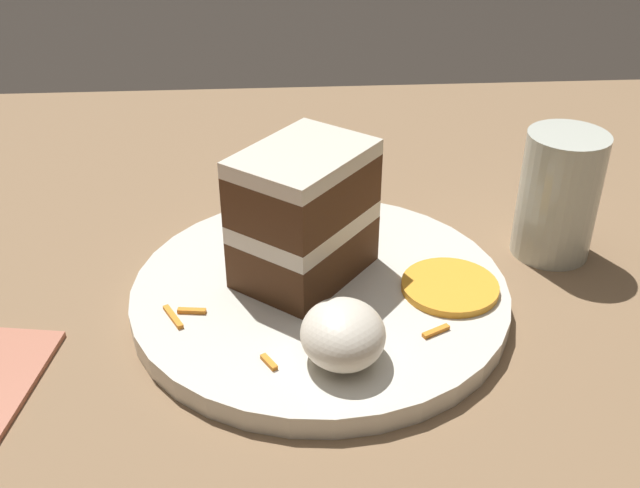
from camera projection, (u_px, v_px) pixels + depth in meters
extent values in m
plane|color=black|center=(310.00, 383.00, 0.53)|extent=(6.00, 6.00, 0.00)
cube|color=#846647|center=(310.00, 364.00, 0.52)|extent=(1.02, 1.04, 0.04)
cylinder|color=silver|center=(320.00, 294.00, 0.54)|extent=(0.27, 0.27, 0.02)
cube|color=#4C2D19|center=(300.00, 251.00, 0.54)|extent=(0.12, 0.11, 0.04)
cube|color=silver|center=(300.00, 221.00, 0.53)|extent=(0.12, 0.11, 0.01)
cube|color=#4C2D19|center=(299.00, 190.00, 0.52)|extent=(0.12, 0.11, 0.04)
cube|color=silver|center=(298.00, 158.00, 0.50)|extent=(0.12, 0.11, 0.01)
ellipsoid|color=silver|center=(343.00, 334.00, 0.46)|extent=(0.06, 0.05, 0.04)
cylinder|color=orange|center=(450.00, 287.00, 0.53)|extent=(0.07, 0.07, 0.01)
cube|color=orange|center=(436.00, 331.00, 0.49)|extent=(0.01, 0.02, 0.00)
cube|color=orange|center=(173.00, 317.00, 0.50)|extent=(0.03, 0.02, 0.00)
cube|color=orange|center=(269.00, 362.00, 0.46)|extent=(0.02, 0.01, 0.00)
cube|color=orange|center=(363.00, 215.00, 0.62)|extent=(0.01, 0.03, 0.00)
cube|color=orange|center=(192.00, 311.00, 0.51)|extent=(0.01, 0.02, 0.00)
cylinder|color=beige|center=(559.00, 195.00, 0.58)|extent=(0.06, 0.06, 0.10)
cylinder|color=silver|center=(552.00, 232.00, 0.60)|extent=(0.05, 0.05, 0.04)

